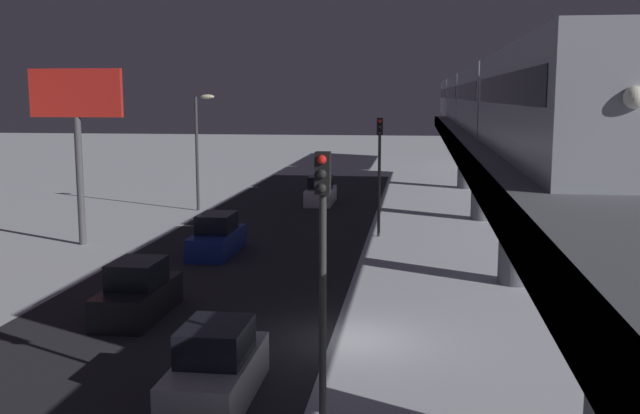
# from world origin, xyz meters

# --- Properties ---
(ground_plane) EXTENTS (240.00, 240.00, 0.00)m
(ground_plane) POSITION_xyz_m (0.00, 0.00, 0.00)
(ground_plane) COLOR silver
(avenue_asphalt) EXTENTS (11.00, 94.75, 0.01)m
(avenue_asphalt) POSITION_xyz_m (6.08, 0.00, 0.00)
(avenue_asphalt) COLOR #28282D
(avenue_asphalt) RESTS_ON ground_plane
(elevated_railway) EXTENTS (5.00, 94.75, 5.67)m
(elevated_railway) POSITION_xyz_m (-5.96, -0.00, 4.91)
(elevated_railway) COLOR slate
(elevated_railway) RESTS_ON ground_plane
(subway_train) EXTENTS (2.94, 74.07, 3.40)m
(subway_train) POSITION_xyz_m (-6.05, -29.48, 7.45)
(subway_train) COLOR #999EA8
(subway_train) RESTS_ON elevated_railway
(sedan_silver_2) EXTENTS (1.80, 4.39, 1.97)m
(sedan_silver_2) POSITION_xyz_m (2.88, 5.05, 0.80)
(sedan_silver_2) COLOR #B2B2B7
(sedan_silver_2) RESTS_ON ground_plane
(sedan_black) EXTENTS (1.80, 4.39, 1.97)m
(sedan_black) POSITION_xyz_m (7.48, -1.55, 0.80)
(sedan_black) COLOR black
(sedan_black) RESTS_ON ground_plane
(sedan_white) EXTENTS (1.80, 4.46, 1.97)m
(sedan_white) POSITION_xyz_m (4.68, -29.01, 0.80)
(sedan_white) COLOR silver
(sedan_white) RESTS_ON ground_plane
(sedan_blue) EXTENTS (1.80, 4.76, 1.97)m
(sedan_blue) POSITION_xyz_m (7.48, -11.83, 0.80)
(sedan_blue) COLOR navy
(sedan_blue) RESTS_ON ground_plane
(traffic_light_near) EXTENTS (0.32, 0.44, 6.40)m
(traffic_light_near) POSITION_xyz_m (-0.02, 6.76, 4.20)
(traffic_light_near) COLOR #2D2D2D
(traffic_light_near) RESTS_ON ground_plane
(traffic_light_mid) EXTENTS (0.32, 0.44, 6.40)m
(traffic_light_mid) POSITION_xyz_m (-0.02, -17.31, 4.20)
(traffic_light_mid) COLOR #2D2D2D
(traffic_light_mid) RESTS_ON ground_plane
(commercial_billboard) EXTENTS (4.80, 0.36, 8.90)m
(commercial_billboard) POSITION_xyz_m (14.96, -13.18, 6.83)
(commercial_billboard) COLOR #4C4C51
(commercial_billboard) RESTS_ON ground_plane
(street_lamp_far) EXTENTS (1.35, 0.44, 7.65)m
(street_lamp_far) POSITION_xyz_m (12.16, -25.00, 4.81)
(street_lamp_far) COLOR #38383D
(street_lamp_far) RESTS_ON ground_plane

